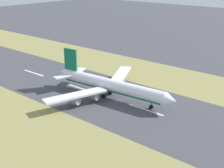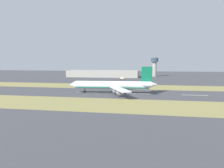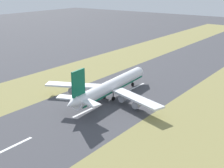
% 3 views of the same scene
% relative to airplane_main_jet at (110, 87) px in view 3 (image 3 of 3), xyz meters
% --- Properties ---
extents(ground_plane, '(800.00, 800.00, 0.00)m').
position_rel_airplane_main_jet_xyz_m(ground_plane, '(0.72, 6.35, -6.02)').
color(ground_plane, '#424247').
extents(grass_median_west, '(40.00, 600.00, 0.01)m').
position_rel_airplane_main_jet_xyz_m(grass_median_west, '(-44.28, 6.35, -6.02)').
color(grass_median_west, olive).
rests_on(grass_median_west, ground).
extents(grass_median_east, '(40.00, 600.00, 0.01)m').
position_rel_airplane_main_jet_xyz_m(grass_median_east, '(45.72, 6.35, -6.02)').
color(grass_median_east, olive).
rests_on(grass_median_east, ground).
extents(centreline_dash_near, '(1.20, 18.00, 0.01)m').
position_rel_airplane_main_jet_xyz_m(centreline_dash_near, '(0.72, -58.10, -6.01)').
color(centreline_dash_near, silver).
rests_on(centreline_dash_near, ground).
extents(centreline_dash_mid, '(1.20, 18.00, 0.01)m').
position_rel_airplane_main_jet_xyz_m(centreline_dash_mid, '(0.72, -18.10, -6.01)').
color(centreline_dash_mid, silver).
rests_on(centreline_dash_mid, ground).
extents(centreline_dash_far, '(1.20, 18.00, 0.01)m').
position_rel_airplane_main_jet_xyz_m(centreline_dash_far, '(0.72, 21.90, -6.01)').
color(centreline_dash_far, silver).
rests_on(centreline_dash_far, ground).
extents(airplane_main_jet, '(63.96, 67.22, 20.20)m').
position_rel_airplane_main_jet_xyz_m(airplane_main_jet, '(0.00, 0.00, 0.00)').
color(airplane_main_jet, white).
rests_on(airplane_main_jet, ground).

